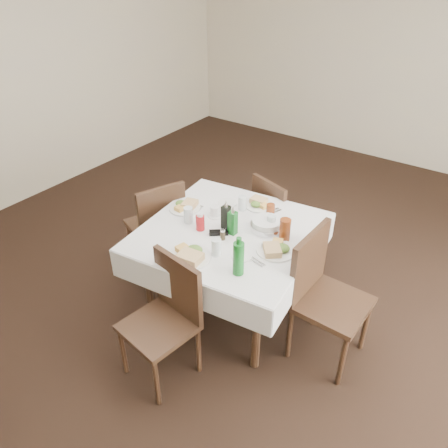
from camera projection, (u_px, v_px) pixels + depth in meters
name	position (u px, v px, depth m)	size (l,w,h in m)	color
ground_plane	(241.00, 293.00, 3.79)	(7.00, 7.00, 0.00)	black
room_shell	(247.00, 96.00, 2.86)	(6.04, 7.04, 2.80)	beige
dining_table	(230.00, 240.00, 3.29)	(1.38, 1.38, 0.76)	black
chair_north	(276.00, 215.00, 3.94)	(0.51, 0.51, 0.86)	black
chair_south	(168.00, 312.00, 2.88)	(0.48, 0.48, 0.89)	black
chair_east	(321.00, 289.00, 2.99)	(0.48, 0.48, 0.98)	black
chair_west	(158.00, 222.00, 3.79)	(0.56, 0.56, 0.90)	black
meal_north	(259.00, 204.00, 3.53)	(0.24, 0.24, 0.05)	white
meal_south	(190.00, 255.00, 2.94)	(0.31, 0.31, 0.07)	white
meal_east	(276.00, 249.00, 3.00)	(0.27, 0.27, 0.06)	white
meal_west	(185.00, 206.00, 3.50)	(0.25, 0.25, 0.05)	white
side_plate_a	(227.00, 203.00, 3.56)	(0.16, 0.16, 0.01)	white
side_plate_b	(242.00, 256.00, 2.96)	(0.14, 0.14, 0.01)	white
water_n	(242.00, 203.00, 3.46)	(0.06, 0.06, 0.12)	silver
water_s	(216.00, 247.00, 2.96)	(0.07, 0.07, 0.12)	silver
water_e	(271.00, 223.00, 3.22)	(0.07, 0.07, 0.12)	silver
water_w	(188.00, 215.00, 3.30)	(0.07, 0.07, 0.13)	silver
iced_tea_a	(270.00, 212.00, 3.33)	(0.06, 0.06, 0.13)	maroon
iced_tea_b	(285.00, 230.00, 3.10)	(0.08, 0.08, 0.17)	maroon
bread_basket	(267.00, 225.00, 3.23)	(0.24, 0.24, 0.08)	silver
oil_cruet_dark	(226.00, 216.00, 3.22)	(0.06, 0.06, 0.23)	black
oil_cruet_green	(233.00, 222.00, 3.15)	(0.06, 0.06, 0.23)	#14631E
ketchup_bottle	(200.00, 222.00, 3.22)	(0.06, 0.06, 0.14)	red
salt_shaker	(226.00, 223.00, 3.25)	(0.03, 0.03, 0.07)	white
pepper_shaker	(223.00, 235.00, 3.12)	(0.04, 0.04, 0.08)	#3A2F1D
coffee_mug	(215.00, 212.00, 3.39)	(0.13, 0.12, 0.09)	white
sunglasses	(219.00, 233.00, 3.19)	(0.14, 0.12, 0.03)	black
green_bottle	(239.00, 258.00, 2.76)	(0.07, 0.07, 0.28)	#14631E
sugar_caddy	(269.00, 246.00, 3.03)	(0.09, 0.05, 0.04)	white
cutlery_n	(271.00, 213.00, 3.44)	(0.10, 0.20, 0.01)	silver
cutlery_s	(178.00, 252.00, 3.00)	(0.11, 0.18, 0.01)	silver
cutlery_e	(255.00, 261.00, 2.92)	(0.17, 0.07, 0.01)	silver
cutlery_w	(193.00, 205.00, 3.54)	(0.17, 0.06, 0.01)	silver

